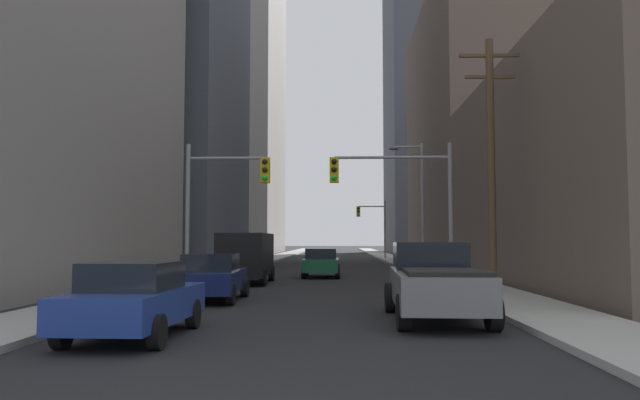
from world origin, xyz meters
name	(u,v)px	position (x,y,z in m)	size (l,w,h in m)	color
sidewalk_left	(260,261)	(-6.18, 50.00, 0.07)	(2.58, 160.00, 0.15)	#9E9E99
sidewalk_right	(400,261)	(6.18, 50.00, 0.07)	(2.58, 160.00, 0.15)	#9E9E99
pickup_truck_grey	(435,282)	(3.24, 10.85, 0.93)	(2.20, 5.47, 1.90)	slate
cargo_van_black	(247,255)	(-3.33, 23.36, 1.29)	(2.16, 5.25, 2.26)	black
sedan_blue	(134,299)	(-3.21, 7.87, 0.77)	(1.95, 4.25, 1.52)	navy
sedan_navy	(212,277)	(-3.23, 15.35, 0.77)	(1.95, 4.26, 1.52)	#141E4C
sedan_green	(321,263)	(-0.08, 28.06, 0.77)	(1.95, 4.22, 1.52)	#195938
traffic_signal_near_left	(223,190)	(-3.99, 21.06, 4.03)	(3.55, 0.44, 6.00)	gray
traffic_signal_near_right	(397,188)	(3.27, 21.06, 4.10)	(5.10, 0.44, 6.00)	gray
traffic_signal_far_right	(373,220)	(4.25, 58.47, 4.00)	(2.99, 0.44, 6.00)	gray
utility_pole_right	(491,158)	(6.44, 18.02, 4.95)	(2.20, 0.28, 9.36)	brown
street_lamp_right	(417,196)	(5.30, 30.61, 4.49)	(1.96, 0.32, 7.50)	gray
building_left_mid_office	(84,60)	(-19.99, 44.20, 16.63)	(24.51, 18.23, 33.27)	#4C515B
building_left_far_tower	(225,31)	(-17.22, 89.69, 34.88)	(16.96, 26.74, 69.76)	gray
building_right_mid_block	(525,132)	(16.62, 47.67, 11.12)	(17.15, 25.32, 22.24)	#66564C
building_right_far_highrise	(451,69)	(18.34, 90.81, 28.81)	(19.77, 22.20, 57.62)	#4C515B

